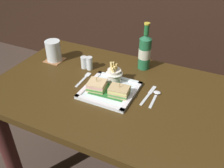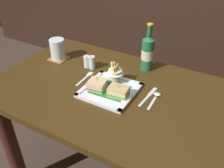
{
  "view_description": "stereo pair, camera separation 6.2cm",
  "coord_description": "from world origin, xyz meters",
  "px_view_note": "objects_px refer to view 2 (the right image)",
  "views": [
    {
      "loc": [
        0.41,
        -0.88,
        1.47
      ],
      "look_at": [
        -0.01,
        -0.01,
        0.81
      ],
      "focal_mm": 39.02,
      "sensor_mm": 36.0,
      "label": 1
    },
    {
      "loc": [
        0.46,
        -0.85,
        1.47
      ],
      "look_at": [
        -0.01,
        -0.01,
        0.81
      ],
      "focal_mm": 39.02,
      "sensor_mm": 36.0,
      "label": 2
    }
  ],
  "objects_px": {
    "dining_table": "(114,117)",
    "sandwich_half_right": "(118,92)",
    "fork": "(86,78)",
    "spoon": "(156,97)",
    "fries_cup": "(115,73)",
    "beer_bottle": "(148,52)",
    "pepper_shaker": "(92,63)",
    "sandwich_half_left": "(97,85)",
    "square_plate": "(110,90)",
    "salt_shaker": "(87,62)",
    "water_glass": "(58,50)",
    "knife": "(149,96)"
  },
  "relations": [
    {
      "from": "fork",
      "to": "fries_cup",
      "type": "bearing_deg",
      "value": 11.56
    },
    {
      "from": "water_glass",
      "to": "pepper_shaker",
      "type": "bearing_deg",
      "value": 0.34
    },
    {
      "from": "dining_table",
      "to": "spoon",
      "type": "relative_size",
      "value": 8.99
    },
    {
      "from": "fork",
      "to": "salt_shaker",
      "type": "height_order",
      "value": "salt_shaker"
    },
    {
      "from": "sandwich_half_left",
      "to": "fries_cup",
      "type": "bearing_deg",
      "value": 63.79
    },
    {
      "from": "fries_cup",
      "to": "salt_shaker",
      "type": "relative_size",
      "value": 1.72
    },
    {
      "from": "dining_table",
      "to": "beer_bottle",
      "type": "bearing_deg",
      "value": 77.98
    },
    {
      "from": "beer_bottle",
      "to": "water_glass",
      "type": "height_order",
      "value": "beer_bottle"
    },
    {
      "from": "fork",
      "to": "sandwich_half_right",
      "type": "bearing_deg",
      "value": -15.29
    },
    {
      "from": "fries_cup",
      "to": "salt_shaker",
      "type": "height_order",
      "value": "fries_cup"
    },
    {
      "from": "fries_cup",
      "to": "beer_bottle",
      "type": "height_order",
      "value": "beer_bottle"
    },
    {
      "from": "square_plate",
      "to": "salt_shaker",
      "type": "height_order",
      "value": "salt_shaker"
    },
    {
      "from": "square_plate",
      "to": "sandwich_half_left",
      "type": "relative_size",
      "value": 2.66
    },
    {
      "from": "square_plate",
      "to": "spoon",
      "type": "bearing_deg",
      "value": 16.8
    },
    {
      "from": "dining_table",
      "to": "sandwich_half_left",
      "type": "distance_m",
      "value": 0.22
    },
    {
      "from": "square_plate",
      "to": "knife",
      "type": "xyz_separation_m",
      "value": [
        0.18,
        0.06,
        -0.01
      ]
    },
    {
      "from": "square_plate",
      "to": "fork",
      "type": "xyz_separation_m",
      "value": [
        -0.17,
        0.04,
        -0.01
      ]
    },
    {
      "from": "water_glass",
      "to": "knife",
      "type": "distance_m",
      "value": 0.62
    },
    {
      "from": "sandwich_half_left",
      "to": "sandwich_half_right",
      "type": "bearing_deg",
      "value": -0.0
    },
    {
      "from": "beer_bottle",
      "to": "pepper_shaker",
      "type": "relative_size",
      "value": 3.5
    },
    {
      "from": "sandwich_half_right",
      "to": "knife",
      "type": "xyz_separation_m",
      "value": [
        0.12,
        0.08,
        -0.03
      ]
    },
    {
      "from": "square_plate",
      "to": "spoon",
      "type": "xyz_separation_m",
      "value": [
        0.21,
        0.06,
        -0.0
      ]
    },
    {
      "from": "knife",
      "to": "spoon",
      "type": "height_order",
      "value": "spoon"
    },
    {
      "from": "beer_bottle",
      "to": "salt_shaker",
      "type": "bearing_deg",
      "value": -154.34
    },
    {
      "from": "square_plate",
      "to": "water_glass",
      "type": "bearing_deg",
      "value": 161.94
    },
    {
      "from": "water_glass",
      "to": "salt_shaker",
      "type": "xyz_separation_m",
      "value": [
        0.2,
        0.0,
        -0.03
      ]
    },
    {
      "from": "dining_table",
      "to": "sandwich_half_right",
      "type": "relative_size",
      "value": 12.52
    },
    {
      "from": "sandwich_half_right",
      "to": "water_glass",
      "type": "bearing_deg",
      "value": 161.77
    },
    {
      "from": "water_glass",
      "to": "spoon",
      "type": "bearing_deg",
      "value": -6.77
    },
    {
      "from": "beer_bottle",
      "to": "knife",
      "type": "relative_size",
      "value": 1.53
    },
    {
      "from": "sandwich_half_left",
      "to": "water_glass",
      "type": "height_order",
      "value": "water_glass"
    },
    {
      "from": "square_plate",
      "to": "salt_shaker",
      "type": "relative_size",
      "value": 3.66
    },
    {
      "from": "square_plate",
      "to": "salt_shaker",
      "type": "distance_m",
      "value": 0.27
    },
    {
      "from": "sandwich_half_right",
      "to": "beer_bottle",
      "type": "distance_m",
      "value": 0.31
    },
    {
      "from": "fries_cup",
      "to": "water_glass",
      "type": "xyz_separation_m",
      "value": [
        -0.42,
        0.07,
        -0.0
      ]
    },
    {
      "from": "sandwich_half_left",
      "to": "square_plate",
      "type": "bearing_deg",
      "value": 19.48
    },
    {
      "from": "knife",
      "to": "spoon",
      "type": "xyz_separation_m",
      "value": [
        0.03,
        0.01,
        0.0
      ]
    },
    {
      "from": "sandwich_half_left",
      "to": "knife",
      "type": "bearing_deg",
      "value": 18.12
    },
    {
      "from": "beer_bottle",
      "to": "pepper_shaker",
      "type": "distance_m",
      "value": 0.31
    },
    {
      "from": "sandwich_half_right",
      "to": "fork",
      "type": "bearing_deg",
      "value": 164.71
    },
    {
      "from": "water_glass",
      "to": "spoon",
      "type": "xyz_separation_m",
      "value": [
        0.64,
        -0.08,
        -0.05
      ]
    },
    {
      "from": "square_plate",
      "to": "sandwich_half_left",
      "type": "distance_m",
      "value": 0.07
    },
    {
      "from": "fork",
      "to": "spoon",
      "type": "relative_size",
      "value": 1.07
    },
    {
      "from": "sandwich_half_left",
      "to": "sandwich_half_right",
      "type": "height_order",
      "value": "sandwich_half_left"
    },
    {
      "from": "salt_shaker",
      "to": "pepper_shaker",
      "type": "bearing_deg",
      "value": -0.0
    },
    {
      "from": "fries_cup",
      "to": "sandwich_half_right",
      "type": "bearing_deg",
      "value": -53.73
    },
    {
      "from": "square_plate",
      "to": "knife",
      "type": "bearing_deg",
      "value": 17.68
    },
    {
      "from": "fork",
      "to": "salt_shaker",
      "type": "bearing_deg",
      "value": 119.91
    },
    {
      "from": "sandwich_half_right",
      "to": "sandwich_half_left",
      "type": "bearing_deg",
      "value": 180.0
    },
    {
      "from": "sandwich_half_right",
      "to": "water_glass",
      "type": "distance_m",
      "value": 0.52
    }
  ]
}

